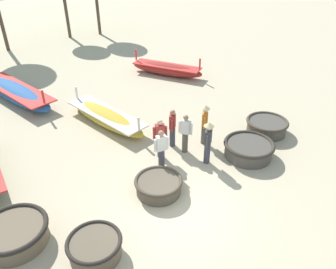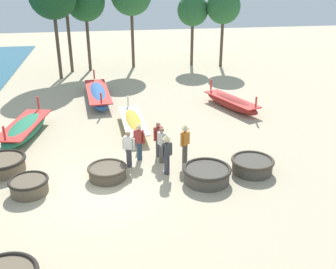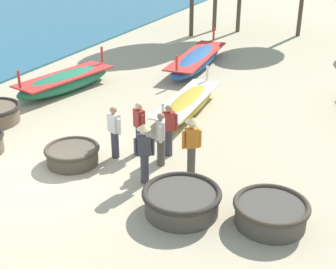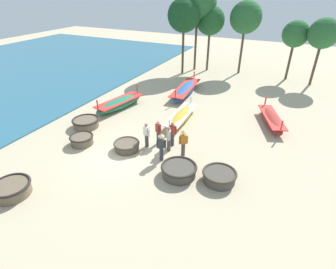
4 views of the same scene
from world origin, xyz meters
name	(u,v)px [view 1 (image 1 of 4)]	position (x,y,z in m)	size (l,w,h in m)	color
ground_plane	(175,209)	(0.00, 0.00, 0.00)	(80.00, 80.00, 0.00)	#BCAD8C
coracle_nearest	(249,149)	(3.92, 0.07, 0.32)	(1.87, 1.87, 0.59)	#4C473F
coracle_upturned	(95,247)	(-2.66, 0.28, 0.31)	(1.44, 1.44, 0.57)	brown
coracle_front_right	(14,233)	(-3.95, 2.14, 0.33)	(1.83, 1.83, 0.60)	brown
coracle_beside_post	(158,185)	(0.17, 0.94, 0.27)	(1.55, 1.55, 0.50)	brown
coracle_tilted	(267,126)	(5.92, 0.51, 0.31)	(1.72, 1.72, 0.57)	#4C473F
long_boat_ochre_hull	(16,93)	(-0.20, 10.93, 0.37)	(1.73, 5.94, 1.28)	#285693
long_boat_red_hull	(167,69)	(7.46, 8.07, 0.36)	(2.48, 4.41, 1.26)	maroon
long_boat_white_hull	(106,117)	(1.57, 5.79, 0.32)	(1.29, 4.67, 1.10)	gold
fisherman_by_coracle	(161,149)	(1.08, 1.76, 0.84)	(0.50, 0.32, 1.57)	#383842
fisherman_standing_right	(208,140)	(2.51, 0.89, 0.96)	(0.47, 0.36, 1.67)	#383842
fisherman_standing_left	(172,127)	(2.40, 2.54, 0.84)	(0.44, 0.38, 1.57)	#383842
fisherman_with_hat	(160,137)	(1.56, 2.33, 0.84)	(0.46, 0.37, 1.57)	#2D425B
fisherman_crouching	(205,122)	(3.42, 1.81, 0.96)	(0.44, 0.38, 1.67)	#4C473D
fisherman_hauling	(185,133)	(2.46, 1.93, 0.84)	(0.34, 0.49, 1.57)	#4C473D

